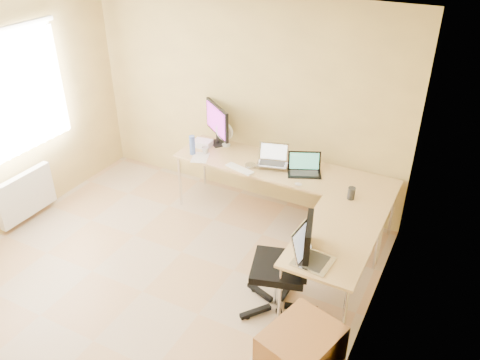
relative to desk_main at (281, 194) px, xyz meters
The scene contains 22 objects.
floor 2.02m from the desk_main, 111.40° to the right, with size 4.50×4.50×0.00m, color tan.
ceiling 2.99m from the desk_main, 111.40° to the right, with size 4.50×4.50×0.00m, color white.
wall_back 1.25m from the desk_main, 151.11° to the left, with size 4.50×4.50×0.00m, color #D5BA69.
wall_right 2.49m from the desk_main, 53.38° to the right, with size 4.50×4.50×0.00m, color #D5BA69.
desk_main is the anchor object (origin of this frame).
desk_return 1.40m from the desk_main, 45.73° to the right, with size 0.70×1.30×0.73m, color tan.
monitor 1.19m from the desk_main, 168.62° to the left, with size 0.62×0.20×0.53m, color black.
book_stack 0.44m from the desk_main, 161.59° to the left, with size 0.21×0.28×0.05m, color #266B6B.
laptop_center 0.54m from the desk_main, 153.49° to the right, with size 0.35×0.27×0.23m, color #A8A7B1.
laptop_black 0.56m from the desk_main, ahead, with size 0.38×0.28×0.24m, color black.
keyboard 0.63m from the desk_main, 147.03° to the right, with size 0.37×0.10×0.02m, color white.
mouse 0.58m from the desk_main, 43.28° to the right, with size 0.09×0.06×0.03m, color silver.
mug 1.08m from the desk_main, behind, with size 0.09×0.09×0.09m, color silver.
cd_stack 0.54m from the desk_main, 154.47° to the right, with size 0.13×0.13×0.03m, color silver.
water_bottle 1.24m from the desk_main, behind, with size 0.07×0.07×0.24m, color #5171CA.
papers 1.08m from the desk_main, 166.47° to the right, with size 0.19×0.28×0.01m, color silver.
white_box 1.20m from the desk_main, behind, with size 0.23×0.16×0.08m, color white.
desk_fan 1.03m from the desk_main, 167.06° to the left, with size 0.24×0.24×0.31m, color white.
black_cup 1.05m from the desk_main, 18.16° to the right, with size 0.08×0.08×0.13m, color #242424.
laptop_return 1.79m from the desk_main, 57.87° to the right, with size 0.30×0.38×0.25m, color silver.
office_chair 1.54m from the desk_main, 67.71° to the right, with size 0.64×0.64×1.07m, color black.
radiator 3.11m from the desk_main, 152.24° to the right, with size 0.09×0.80×0.55m, color white.
Camera 1 is at (2.59, -2.81, 3.48)m, focal length 36.30 mm.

